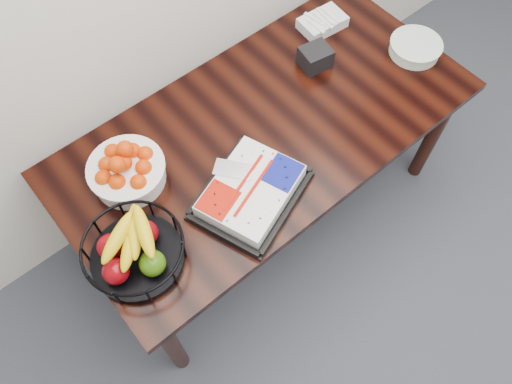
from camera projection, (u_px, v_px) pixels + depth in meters
table at (266, 138)px, 2.17m from camera, size 1.80×0.90×0.75m
cake_tray at (251, 192)px, 1.89m from camera, size 0.51×0.46×0.09m
tangerine_bowl at (126, 168)px, 1.89m from camera, size 0.30×0.30×0.19m
fruit_basket at (134, 251)px, 1.73m from camera, size 0.36×0.36×0.19m
plate_stack at (415, 48)px, 2.27m from camera, size 0.24×0.24×0.06m
fork_bag at (322, 22)px, 2.35m from camera, size 0.22×0.16×0.06m
napkin_box at (315, 57)px, 2.22m from camera, size 0.15×0.13×0.09m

